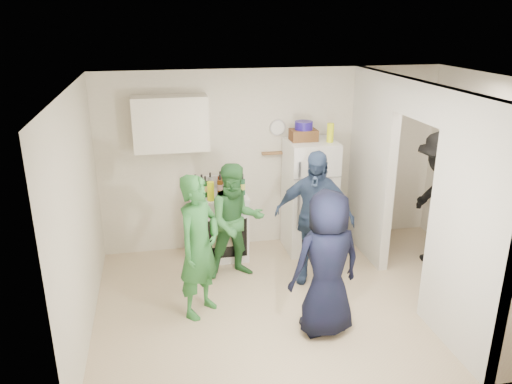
{
  "coord_description": "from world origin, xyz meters",
  "views": [
    {
      "loc": [
        -1.6,
        -4.85,
        3.16
      ],
      "look_at": [
        -0.52,
        0.4,
        1.25
      ],
      "focal_mm": 35.0,
      "sensor_mm": 36.0,
      "label": 1
    }
  ],
  "objects_px": {
    "blue_bowl": "(304,125)",
    "yellow_cup_stack_top": "(330,133)",
    "person_denim": "(314,218)",
    "stove": "(219,225)",
    "person_green_left": "(199,247)",
    "person_navy": "(327,264)",
    "wicker_basket": "(303,135)",
    "person_nook": "(438,201)",
    "person_green_center": "(236,222)",
    "fridge": "(309,196)"
  },
  "relations": [
    {
      "from": "stove",
      "to": "fridge",
      "type": "height_order",
      "value": "fridge"
    },
    {
      "from": "person_green_left",
      "to": "fridge",
      "type": "bearing_deg",
      "value": -8.44
    },
    {
      "from": "person_denim",
      "to": "person_navy",
      "type": "height_order",
      "value": "person_denim"
    },
    {
      "from": "person_denim",
      "to": "person_nook",
      "type": "relative_size",
      "value": 0.93
    },
    {
      "from": "person_navy",
      "to": "yellow_cup_stack_top",
      "type": "bearing_deg",
      "value": -118.37
    },
    {
      "from": "stove",
      "to": "person_nook",
      "type": "distance_m",
      "value": 2.9
    },
    {
      "from": "fridge",
      "to": "person_navy",
      "type": "distance_m",
      "value": 1.97
    },
    {
      "from": "person_green_left",
      "to": "yellow_cup_stack_top",
      "type": "bearing_deg",
      "value": -13.97
    },
    {
      "from": "fridge",
      "to": "wicker_basket",
      "type": "distance_m",
      "value": 0.87
    },
    {
      "from": "blue_bowl",
      "to": "person_navy",
      "type": "xyz_separation_m",
      "value": [
        -0.32,
        -1.97,
        -1.0
      ]
    },
    {
      "from": "fridge",
      "to": "wicker_basket",
      "type": "relative_size",
      "value": 4.5
    },
    {
      "from": "person_green_left",
      "to": "person_navy",
      "type": "xyz_separation_m",
      "value": [
        1.23,
        -0.61,
        -0.03
      ]
    },
    {
      "from": "person_navy",
      "to": "person_nook",
      "type": "xyz_separation_m",
      "value": [
        1.9,
        1.14,
        0.12
      ]
    },
    {
      "from": "blue_bowl",
      "to": "person_nook",
      "type": "relative_size",
      "value": 0.13
    },
    {
      "from": "yellow_cup_stack_top",
      "to": "person_green_left",
      "type": "relative_size",
      "value": 0.16
    },
    {
      "from": "yellow_cup_stack_top",
      "to": "person_nook",
      "type": "xyz_separation_m",
      "value": [
        1.26,
        -0.68,
        -0.8
      ]
    },
    {
      "from": "fridge",
      "to": "person_denim",
      "type": "distance_m",
      "value": 0.89
    },
    {
      "from": "blue_bowl",
      "to": "person_green_left",
      "type": "distance_m",
      "value": 2.28
    },
    {
      "from": "wicker_basket",
      "to": "person_denim",
      "type": "xyz_separation_m",
      "value": [
        -0.12,
        -0.92,
        -0.81
      ]
    },
    {
      "from": "person_green_left",
      "to": "person_nook",
      "type": "height_order",
      "value": "person_nook"
    },
    {
      "from": "blue_bowl",
      "to": "yellow_cup_stack_top",
      "type": "height_order",
      "value": "blue_bowl"
    },
    {
      "from": "yellow_cup_stack_top",
      "to": "person_navy",
      "type": "distance_m",
      "value": 2.14
    },
    {
      "from": "person_denim",
      "to": "blue_bowl",
      "type": "bearing_deg",
      "value": 112.78
    },
    {
      "from": "person_green_center",
      "to": "person_green_left",
      "type": "bearing_deg",
      "value": -130.58
    },
    {
      "from": "yellow_cup_stack_top",
      "to": "person_green_center",
      "type": "bearing_deg",
      "value": -160.79
    },
    {
      "from": "person_green_center",
      "to": "person_navy",
      "type": "xyz_separation_m",
      "value": [
        0.71,
        -1.35,
        0.04
      ]
    },
    {
      "from": "fridge",
      "to": "person_nook",
      "type": "bearing_deg",
      "value": -27.66
    },
    {
      "from": "fridge",
      "to": "person_green_center",
      "type": "height_order",
      "value": "fridge"
    },
    {
      "from": "person_nook",
      "to": "fridge",
      "type": "bearing_deg",
      "value": -106.65
    },
    {
      "from": "person_denim",
      "to": "person_nook",
      "type": "height_order",
      "value": "person_nook"
    },
    {
      "from": "wicker_basket",
      "to": "person_green_left",
      "type": "height_order",
      "value": "wicker_basket"
    },
    {
      "from": "blue_bowl",
      "to": "fridge",
      "type": "bearing_deg",
      "value": -26.57
    },
    {
      "from": "blue_bowl",
      "to": "stove",
      "type": "bearing_deg",
      "value": -179.02
    },
    {
      "from": "wicker_basket",
      "to": "person_green_left",
      "type": "distance_m",
      "value": 2.23
    },
    {
      "from": "stove",
      "to": "person_navy",
      "type": "height_order",
      "value": "person_navy"
    },
    {
      "from": "wicker_basket",
      "to": "blue_bowl",
      "type": "xyz_separation_m",
      "value": [
        0.0,
        0.0,
        0.13
      ]
    },
    {
      "from": "person_denim",
      "to": "yellow_cup_stack_top",
      "type": "bearing_deg",
      "value": 90.33
    },
    {
      "from": "wicker_basket",
      "to": "person_nook",
      "type": "distance_m",
      "value": 1.94
    },
    {
      "from": "person_green_left",
      "to": "person_navy",
      "type": "bearing_deg",
      "value": -73.14
    },
    {
      "from": "person_green_left",
      "to": "person_denim",
      "type": "bearing_deg",
      "value": -29.58
    },
    {
      "from": "fridge",
      "to": "blue_bowl",
      "type": "bearing_deg",
      "value": 153.43
    },
    {
      "from": "wicker_basket",
      "to": "yellow_cup_stack_top",
      "type": "bearing_deg",
      "value": -25.11
    },
    {
      "from": "stove",
      "to": "person_green_center",
      "type": "height_order",
      "value": "person_green_center"
    },
    {
      "from": "yellow_cup_stack_top",
      "to": "person_green_center",
      "type": "height_order",
      "value": "yellow_cup_stack_top"
    },
    {
      "from": "fridge",
      "to": "person_navy",
      "type": "height_order",
      "value": "fridge"
    },
    {
      "from": "person_green_center",
      "to": "yellow_cup_stack_top",
      "type": "bearing_deg",
      "value": 13.86
    },
    {
      "from": "person_denim",
      "to": "wicker_basket",
      "type": "bearing_deg",
      "value": 112.78
    },
    {
      "from": "person_green_center",
      "to": "stove",
      "type": "bearing_deg",
      "value": 97.71
    },
    {
      "from": "blue_bowl",
      "to": "yellow_cup_stack_top",
      "type": "relative_size",
      "value": 0.96
    },
    {
      "from": "fridge",
      "to": "person_green_left",
      "type": "height_order",
      "value": "person_green_left"
    }
  ]
}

